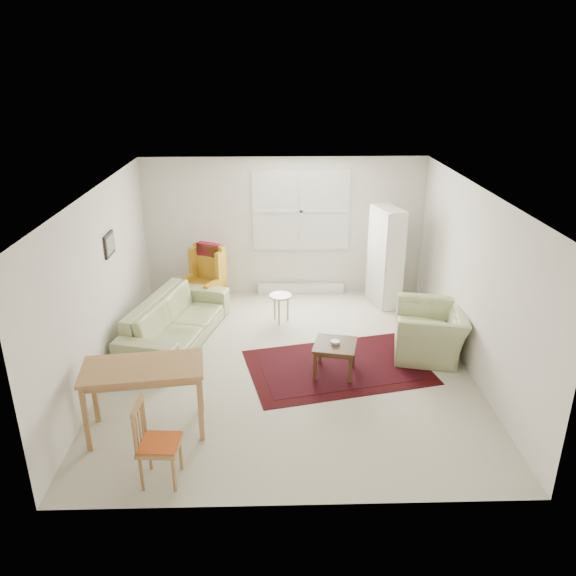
{
  "coord_description": "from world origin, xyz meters",
  "views": [
    {
      "loc": [
        -0.21,
        -7.01,
        3.99
      ],
      "look_at": [
        0.0,
        0.3,
        1.05
      ],
      "focal_mm": 35.0,
      "sensor_mm": 36.0,
      "label": 1
    }
  ],
  "objects_px": {
    "armchair": "(431,327)",
    "coffee_table": "(335,358)",
    "stool": "(280,308)",
    "desk": "(146,399)",
    "wingback_chair": "(202,277)",
    "sofa": "(176,313)",
    "cabinet": "(386,257)",
    "desk_chair": "(159,443)"
  },
  "relations": [
    {
      "from": "desk",
      "to": "wingback_chair",
      "type": "bearing_deg",
      "value": 86.37
    },
    {
      "from": "coffee_table",
      "to": "cabinet",
      "type": "distance_m",
      "value": 2.72
    },
    {
      "from": "armchair",
      "to": "cabinet",
      "type": "height_order",
      "value": "cabinet"
    },
    {
      "from": "wingback_chair",
      "to": "coffee_table",
      "type": "distance_m",
      "value": 3.17
    },
    {
      "from": "coffee_table",
      "to": "desk_chair",
      "type": "distance_m",
      "value": 2.89
    },
    {
      "from": "coffee_table",
      "to": "stool",
      "type": "bearing_deg",
      "value": 113.06
    },
    {
      "from": "desk_chair",
      "to": "stool",
      "type": "bearing_deg",
      "value": -15.68
    },
    {
      "from": "wingback_chair",
      "to": "desk_chair",
      "type": "height_order",
      "value": "wingback_chair"
    },
    {
      "from": "wingback_chair",
      "to": "desk_chair",
      "type": "distance_m",
      "value": 4.47
    },
    {
      "from": "sofa",
      "to": "cabinet",
      "type": "height_order",
      "value": "cabinet"
    },
    {
      "from": "armchair",
      "to": "wingback_chair",
      "type": "xyz_separation_m",
      "value": [
        -3.52,
        1.86,
        0.1
      ]
    },
    {
      "from": "sofa",
      "to": "stool",
      "type": "distance_m",
      "value": 1.74
    },
    {
      "from": "coffee_table",
      "to": "armchair",
      "type": "bearing_deg",
      "value": 20.0
    },
    {
      "from": "cabinet",
      "to": "coffee_table",
      "type": "bearing_deg",
      "value": -131.89
    },
    {
      "from": "armchair",
      "to": "coffee_table",
      "type": "bearing_deg",
      "value": -58.29
    },
    {
      "from": "coffee_table",
      "to": "desk",
      "type": "distance_m",
      "value": 2.62
    },
    {
      "from": "desk",
      "to": "coffee_table",
      "type": "bearing_deg",
      "value": 28.17
    },
    {
      "from": "armchair",
      "to": "cabinet",
      "type": "distance_m",
      "value": 1.95
    },
    {
      "from": "stool",
      "to": "armchair",
      "type": "bearing_deg",
      "value": -28.21
    },
    {
      "from": "sofa",
      "to": "desk",
      "type": "bearing_deg",
      "value": -164.43
    },
    {
      "from": "wingback_chair",
      "to": "cabinet",
      "type": "bearing_deg",
      "value": 27.71
    },
    {
      "from": "coffee_table",
      "to": "desk_chair",
      "type": "xyz_separation_m",
      "value": [
        -1.99,
        -2.09,
        0.23
      ]
    },
    {
      "from": "sofa",
      "to": "desk_chair",
      "type": "distance_m",
      "value": 3.16
    },
    {
      "from": "cabinet",
      "to": "desk",
      "type": "relative_size",
      "value": 1.29
    },
    {
      "from": "wingback_chair",
      "to": "armchair",
      "type": "bearing_deg",
      "value": -0.37
    },
    {
      "from": "desk_chair",
      "to": "cabinet",
      "type": "bearing_deg",
      "value": -31.83
    },
    {
      "from": "wingback_chair",
      "to": "desk_chair",
      "type": "relative_size",
      "value": 1.18
    },
    {
      "from": "coffee_table",
      "to": "desk",
      "type": "relative_size",
      "value": 0.42
    },
    {
      "from": "sofa",
      "to": "coffee_table",
      "type": "bearing_deg",
      "value": -99.21
    },
    {
      "from": "sofa",
      "to": "stool",
      "type": "xyz_separation_m",
      "value": [
        1.6,
        0.64,
        -0.23
      ]
    },
    {
      "from": "armchair",
      "to": "sofa",
      "type": "bearing_deg",
      "value": -86.21
    },
    {
      "from": "desk",
      "to": "cabinet",
      "type": "bearing_deg",
      "value": 46.66
    },
    {
      "from": "armchair",
      "to": "coffee_table",
      "type": "relative_size",
      "value": 2.0
    },
    {
      "from": "stool",
      "to": "desk",
      "type": "xyz_separation_m",
      "value": [
        -1.58,
        -2.92,
        0.18
      ]
    },
    {
      "from": "wingback_chair",
      "to": "stool",
      "type": "distance_m",
      "value": 1.55
    },
    {
      "from": "sofa",
      "to": "desk",
      "type": "height_order",
      "value": "sofa"
    },
    {
      "from": "sofa",
      "to": "desk",
      "type": "relative_size",
      "value": 1.74
    },
    {
      "from": "armchair",
      "to": "coffee_table",
      "type": "height_order",
      "value": "armchair"
    },
    {
      "from": "armchair",
      "to": "desk",
      "type": "relative_size",
      "value": 0.83
    },
    {
      "from": "sofa",
      "to": "cabinet",
      "type": "xyz_separation_m",
      "value": [
        3.44,
        1.35,
        0.4
      ]
    },
    {
      "from": "coffee_table",
      "to": "cabinet",
      "type": "relative_size",
      "value": 0.32
    },
    {
      "from": "cabinet",
      "to": "desk_chair",
      "type": "distance_m",
      "value": 5.48
    }
  ]
}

